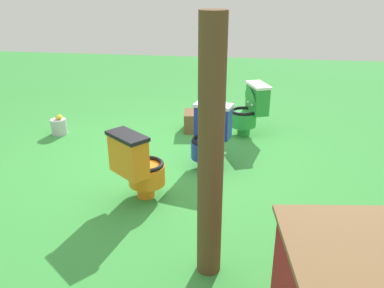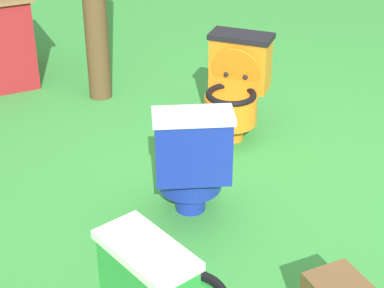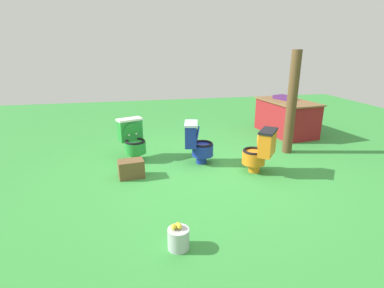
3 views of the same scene
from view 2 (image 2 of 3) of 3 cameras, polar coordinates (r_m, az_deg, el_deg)
ground at (r=4.11m, az=5.88°, el=-4.25°), size 14.00×14.00×0.00m
toilet_blue at (r=3.69m, az=-0.04°, el=-1.47°), size 0.50×0.57×0.73m
toilet_orange at (r=4.61m, az=3.79°, el=5.01°), size 0.62×0.64×0.73m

